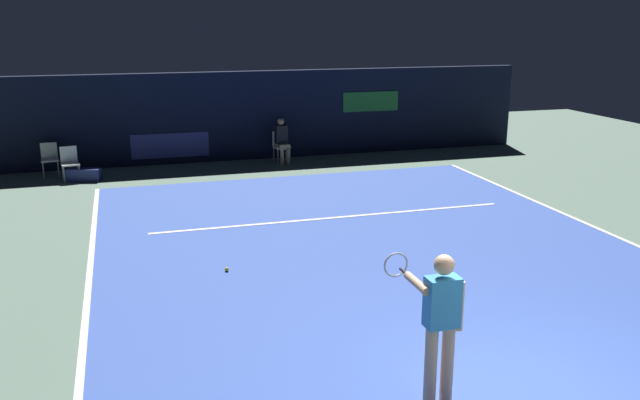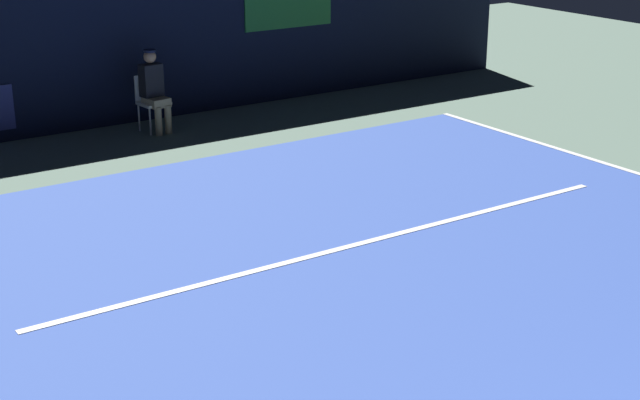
{
  "view_description": "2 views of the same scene",
  "coord_description": "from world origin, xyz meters",
  "px_view_note": "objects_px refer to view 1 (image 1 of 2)",
  "views": [
    {
      "loc": [
        -4.16,
        -5.57,
        4.12
      ],
      "look_at": [
        -0.8,
        5.68,
        0.9
      ],
      "focal_mm": 37.6,
      "sensor_mm": 36.0,
      "label": 1
    },
    {
      "loc": [
        -5.99,
        -0.87,
        4.13
      ],
      "look_at": [
        -0.83,
        6.78,
        0.89
      ],
      "focal_mm": 54.36,
      "sensor_mm": 36.0,
      "label": 2
    }
  ],
  "objects_px": {
    "line_judge_on_chair": "(282,140)",
    "tennis_player": "(440,319)",
    "courtside_chair_far": "(50,157)",
    "courtside_chair_near": "(70,161)",
    "tennis_ball": "(227,269)",
    "equipment_bag": "(84,175)"
  },
  "relations": [
    {
      "from": "tennis_ball",
      "to": "equipment_bag",
      "type": "distance_m",
      "value": 7.94
    },
    {
      "from": "line_judge_on_chair",
      "to": "courtside_chair_far",
      "type": "distance_m",
      "value": 6.34
    },
    {
      "from": "line_judge_on_chair",
      "to": "tennis_player",
      "type": "bearing_deg",
      "value": -95.87
    },
    {
      "from": "courtside_chair_near",
      "to": "tennis_ball",
      "type": "height_order",
      "value": "courtside_chair_near"
    },
    {
      "from": "courtside_chair_far",
      "to": "equipment_bag",
      "type": "height_order",
      "value": "courtside_chair_far"
    },
    {
      "from": "equipment_bag",
      "to": "tennis_player",
      "type": "bearing_deg",
      "value": -56.42
    },
    {
      "from": "courtside_chair_near",
      "to": "equipment_bag",
      "type": "bearing_deg",
      "value": -24.39
    },
    {
      "from": "line_judge_on_chair",
      "to": "equipment_bag",
      "type": "bearing_deg",
      "value": -172.64
    },
    {
      "from": "tennis_ball",
      "to": "tennis_player",
      "type": "bearing_deg",
      "value": -70.46
    },
    {
      "from": "tennis_player",
      "to": "line_judge_on_chair",
      "type": "xyz_separation_m",
      "value": [
        1.31,
        12.78,
        -0.3
      ]
    },
    {
      "from": "tennis_player",
      "to": "courtside_chair_near",
      "type": "height_order",
      "value": "tennis_player"
    },
    {
      "from": "courtside_chair_near",
      "to": "tennis_ball",
      "type": "xyz_separation_m",
      "value": [
        2.87,
        -7.67,
        -0.46
      ]
    },
    {
      "from": "equipment_bag",
      "to": "line_judge_on_chair",
      "type": "bearing_deg",
      "value": 21.95
    },
    {
      "from": "courtside_chair_near",
      "to": "courtside_chair_far",
      "type": "relative_size",
      "value": 1.0
    },
    {
      "from": "line_judge_on_chair",
      "to": "tennis_ball",
      "type": "bearing_deg",
      "value": -109.58
    },
    {
      "from": "tennis_ball",
      "to": "equipment_bag",
      "type": "xyz_separation_m",
      "value": [
        -2.54,
        7.52,
        0.11
      ]
    },
    {
      "from": "courtside_chair_near",
      "to": "tennis_player",
      "type": "bearing_deg",
      "value": -69.87
    },
    {
      "from": "line_judge_on_chair",
      "to": "courtside_chair_near",
      "type": "height_order",
      "value": "line_judge_on_chair"
    },
    {
      "from": "line_judge_on_chair",
      "to": "courtside_chair_near",
      "type": "relative_size",
      "value": 1.5
    },
    {
      "from": "tennis_player",
      "to": "tennis_ball",
      "type": "height_order",
      "value": "tennis_player"
    },
    {
      "from": "courtside_chair_far",
      "to": "equipment_bag",
      "type": "relative_size",
      "value": 1.05
    },
    {
      "from": "tennis_player",
      "to": "courtside_chair_far",
      "type": "height_order",
      "value": "tennis_player"
    }
  ]
}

